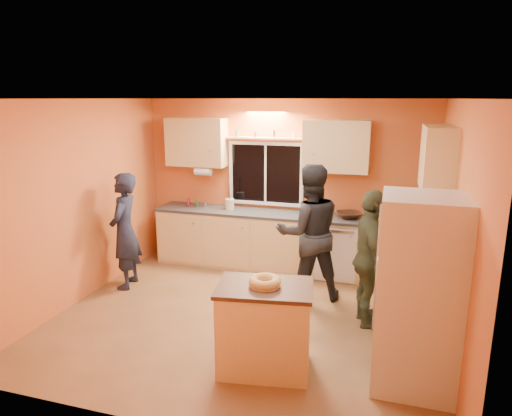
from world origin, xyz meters
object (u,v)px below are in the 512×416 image
(person_left, at_px, (125,231))
(person_right, at_px, (370,259))
(person_center, at_px, (309,233))
(island, at_px, (265,327))
(refrigerator, at_px, (418,294))

(person_left, height_order, person_right, person_left)
(person_center, bearing_deg, island, 62.58)
(island, distance_m, person_left, 2.82)
(refrigerator, distance_m, person_center, 2.04)
(person_center, bearing_deg, person_left, -16.06)
(person_center, height_order, person_right, person_center)
(person_right, bearing_deg, island, 128.98)
(refrigerator, relative_size, person_left, 1.11)
(refrigerator, xyz_separation_m, person_left, (-3.79, 1.24, -0.09))
(person_left, bearing_deg, refrigerator, 59.90)
(refrigerator, height_order, island, refrigerator)
(person_center, xyz_separation_m, person_right, (0.80, -0.53, -0.09))
(refrigerator, relative_size, person_right, 1.11)
(refrigerator, xyz_separation_m, person_right, (-0.47, 1.07, -0.09))
(island, distance_m, person_right, 1.58)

